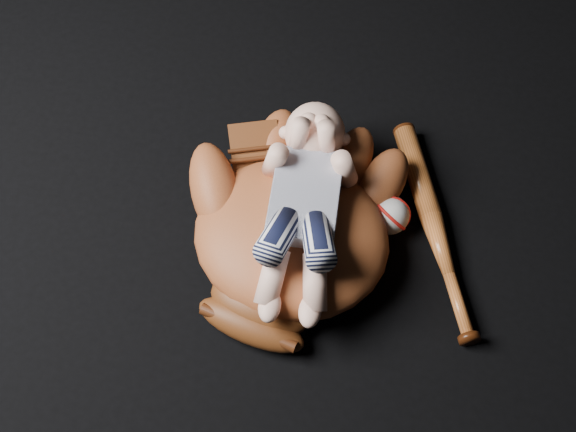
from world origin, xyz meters
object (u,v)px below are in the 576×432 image
at_px(newborn_baby, 303,211).
at_px(baseball, 390,215).
at_px(baseball_glove, 291,231).
at_px(baseball_bat, 435,229).

height_order(newborn_baby, baseball, newborn_baby).
height_order(baseball_glove, baseball, baseball_glove).
bearing_deg(baseball_glove, newborn_baby, 37.00).
bearing_deg(newborn_baby, baseball_bat, 15.47).
bearing_deg(baseball_bat, baseball, 174.30).
height_order(baseball_glove, newborn_baby, newborn_baby).
bearing_deg(baseball, baseball_bat, -5.70).
bearing_deg(baseball_bat, newborn_baby, -164.05).
relative_size(newborn_baby, baseball_bat, 0.90).
xyz_separation_m(newborn_baby, baseball, (0.14, 0.07, -0.10)).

